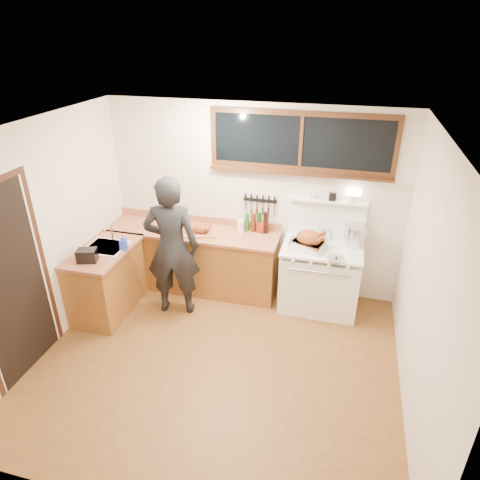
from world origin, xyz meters
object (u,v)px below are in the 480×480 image
(cutting_board, at_px, (201,230))
(roast_turkey, at_px, (309,241))
(man, at_px, (172,247))
(vintage_stove, at_px, (320,275))

(cutting_board, relative_size, roast_turkey, 1.03)
(cutting_board, height_order, roast_turkey, roast_turkey)
(man, xyz_separation_m, roast_turkey, (1.66, 0.49, 0.06))
(man, distance_m, roast_turkey, 1.73)
(vintage_stove, distance_m, roast_turkey, 0.57)
(man, relative_size, cutting_board, 3.68)
(roast_turkey, bearing_deg, cutting_board, 177.82)
(vintage_stove, distance_m, man, 1.98)
(man, height_order, roast_turkey, man)
(man, bearing_deg, roast_turkey, 16.45)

